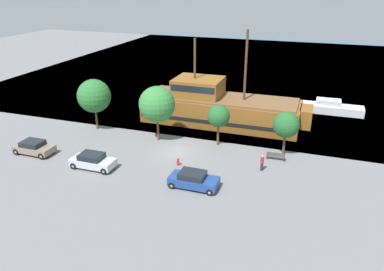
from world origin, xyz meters
name	(u,v)px	position (x,y,z in m)	size (l,w,h in m)	color
ground_plane	(176,152)	(0.00, 0.00, 0.00)	(160.00, 160.00, 0.00)	slate
water_surface	(253,66)	(0.00, 44.00, 0.00)	(80.00, 80.00, 0.00)	#38667F
pirate_ship	(219,107)	(1.88, 9.76, 2.06)	(20.58, 6.06, 11.55)	brown
moored_boat_dockside	(332,108)	(15.37, 18.35, 0.71)	(7.95, 2.29, 1.83)	silver
moored_boat_outer	(177,97)	(-6.18, 16.03, 0.72)	(5.59, 2.49, 1.92)	navy
parked_car_curb_front	(93,161)	(-6.24, -5.97, 0.73)	(4.24, 1.90, 1.47)	#B7BCC6
parked_car_curb_mid	(193,180)	(4.03, -6.23, 0.71)	(4.27, 1.97, 1.43)	navy
parked_car_curb_rear	(34,147)	(-13.78, -5.21, 0.71)	(4.12, 1.99, 1.40)	#7F705B
fire_hydrant	(178,162)	(1.28, -2.84, 0.41)	(0.42, 0.25, 0.76)	red
bench_promenade_east	(276,156)	(10.12, 1.46, 0.44)	(1.80, 0.45, 0.85)	#4C4742
pedestrian_walking_near	(262,163)	(9.16, -1.21, 0.80)	(0.32, 0.32, 1.59)	#232838
tree_row_east	(94,96)	(-11.41, 2.96, 4.13)	(3.92, 3.92, 6.09)	brown
tree_row_mideast	(157,104)	(-3.06, 2.28, 4.19)	(3.98, 3.98, 6.19)	brown
tree_row_midwest	(219,116)	(3.64, 3.17, 3.32)	(2.43, 2.43, 4.56)	brown
tree_row_west	(286,125)	(10.70, 2.99, 3.29)	(2.68, 2.68, 4.64)	brown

